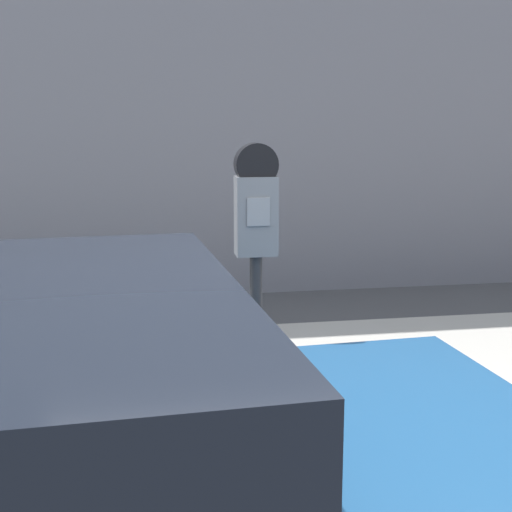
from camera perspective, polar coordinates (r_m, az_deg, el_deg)
sidewalk at (r=4.77m, az=0.77°, el=-11.17°), size 24.00×2.80×0.14m
building_facade at (r=7.61m, az=-3.79°, el=15.63°), size 24.00×0.30×4.97m
parking_meter at (r=3.29m, az=0.00°, el=1.03°), size 0.19×0.13×1.62m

